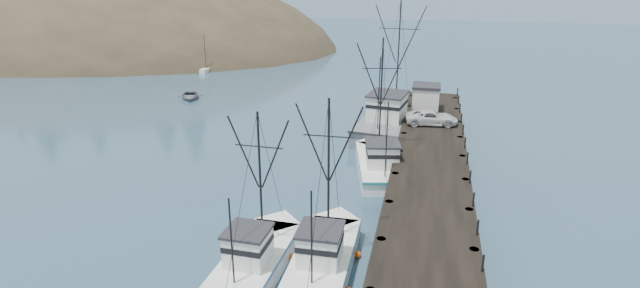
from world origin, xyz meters
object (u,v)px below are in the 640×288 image
object	(u,v)px
trawler_near	(325,254)
pickup_truck	(432,118)
pier	(431,157)
trawler_mid	(258,256)
work_vessel	(392,118)
motorboat	(190,98)
pier_shed	(426,97)
trawler_far	(380,163)

from	to	relation	value
trawler_near	pickup_truck	xyz separation A→B (m)	(5.74, 23.80, 1.89)
pier	trawler_mid	bearing A→B (deg)	-120.24
trawler_near	pickup_truck	distance (m)	24.55
work_vessel	pickup_truck	bearing A→B (deg)	-42.29
trawler_near	trawler_mid	bearing A→B (deg)	-164.36
trawler_near	trawler_mid	world-z (taller)	trawler_near
pickup_truck	motorboat	size ratio (longest dim) A/B	1.04
pier_shed	trawler_mid	bearing A→B (deg)	-106.18
trawler_near	motorboat	distance (m)	44.04
pier	trawler_mid	size ratio (longest dim) A/B	4.51
trawler_mid	motorboat	size ratio (longest dim) A/B	2.00
trawler_mid	work_vessel	bearing A→B (deg)	79.50
trawler_far	motorboat	size ratio (longest dim) A/B	2.41
trawler_near	trawler_far	bearing A→B (deg)	84.21
motorboat	pickup_truck	bearing A→B (deg)	-44.51
trawler_near	trawler_mid	distance (m)	3.97
trawler_mid	pickup_truck	xyz separation A→B (m)	(9.56, 24.87, 1.89)
work_vessel	trawler_mid	bearing A→B (deg)	-100.50
motorboat	trawler_mid	bearing A→B (deg)	-83.05
work_vessel	motorboat	distance (m)	28.93
pier	trawler_near	bearing A→B (deg)	-110.64
trawler_far	pier_shed	size ratio (longest dim) A/B	3.68
pier	trawler_mid	distance (m)	19.19
trawler_mid	pier_shed	bearing A→B (deg)	73.82
pier	trawler_far	distance (m)	4.37
trawler_near	work_vessel	bearing A→B (deg)	86.88
trawler_far	work_vessel	distance (m)	12.35
motorboat	pier_shed	bearing A→B (deg)	-35.69
pier	trawler_far	bearing A→B (deg)	-177.54
pier_shed	motorboat	world-z (taller)	pier_shed
pier	motorboat	xyz separation A→B (m)	(-32.21, 19.76, -1.69)
trawler_near	work_vessel	world-z (taller)	work_vessel
trawler_near	motorboat	world-z (taller)	trawler_near
pier_shed	motorboat	xyz separation A→B (m)	(-31.36, 5.98, -3.42)
pickup_truck	work_vessel	bearing A→B (deg)	40.18
pier	trawler_far	size ratio (longest dim) A/B	3.74
trawler_far	pier_shed	distance (m)	14.61
pier_shed	pickup_truck	xyz separation A→B (m)	(0.76, -5.47, -0.71)
trawler_near	trawler_far	distance (m)	15.39
trawler_near	trawler_far	xyz separation A→B (m)	(1.55, 15.31, 0.00)
trawler_mid	work_vessel	size ratio (longest dim) A/B	0.57
trawler_far	work_vessel	world-z (taller)	work_vessel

